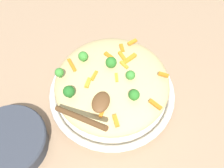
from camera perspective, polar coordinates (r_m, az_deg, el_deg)
ground_plane at (r=0.74m, az=-0.00°, el=-2.96°), size 2.40×2.40×0.00m
serving_bowl at (r=0.73m, az=-0.00°, el=-2.07°), size 0.34×0.34×0.04m
pasta_mound at (r=0.68m, az=-0.00°, el=0.31°), size 0.30×0.30×0.08m
carrot_piece_0 at (r=0.66m, az=11.08°, el=2.00°), size 0.01×0.03×0.01m
carrot_piece_1 at (r=0.66m, az=2.61°, el=4.13°), size 0.02×0.03×0.01m
carrot_piece_2 at (r=0.67m, az=-8.83°, el=3.77°), size 0.04×0.03×0.01m
carrot_piece_3 at (r=0.63m, az=-5.19°, el=0.27°), size 0.03×0.01×0.01m
carrot_piece_4 at (r=0.60m, az=-2.06°, el=-5.85°), size 0.03×0.01×0.01m
carrot_piece_5 at (r=0.61m, az=9.36°, el=-4.39°), size 0.02×0.03×0.01m
carrot_piece_6 at (r=0.68m, az=2.21°, el=6.01°), size 0.03×0.03×0.01m
carrot_piece_7 at (r=0.68m, az=3.79°, el=5.45°), size 0.04×0.03×0.01m
carrot_piece_8 at (r=0.70m, az=2.39°, el=7.70°), size 0.03×0.02×0.01m
carrot_piece_9 at (r=0.64m, az=-3.86°, el=1.82°), size 0.03×0.01×0.01m
carrot_piece_10 at (r=0.64m, az=0.98°, el=1.40°), size 0.03×0.02×0.01m
carrot_piece_11 at (r=0.68m, az=-0.71°, el=6.13°), size 0.02×0.03×0.01m
carrot_piece_12 at (r=0.72m, az=4.41°, el=9.03°), size 0.03×0.02×0.01m
carrot_piece_13 at (r=0.59m, az=0.83°, el=-7.94°), size 0.03×0.02×0.01m
broccoli_floret_0 at (r=0.63m, az=4.05°, el=2.07°), size 0.02×0.02×0.03m
broccoli_floret_1 at (r=0.65m, az=-11.29°, el=2.43°), size 0.02×0.02×0.03m
broccoli_floret_2 at (r=0.60m, az=4.79°, el=-2.37°), size 0.03×0.03×0.03m
broccoli_floret_3 at (r=0.65m, az=-0.19°, el=4.67°), size 0.03×0.03×0.03m
broccoli_floret_4 at (r=0.67m, az=-6.25°, el=5.94°), size 0.02×0.02×0.03m
broccoli_floret_5 at (r=0.61m, az=-9.28°, el=-1.64°), size 0.03×0.03×0.04m
serving_spoon at (r=0.58m, az=-4.04°, el=-4.97°), size 0.12×0.14×0.08m
companion_bowl at (r=0.70m, az=-21.24°, el=-11.46°), size 0.19×0.19×0.05m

